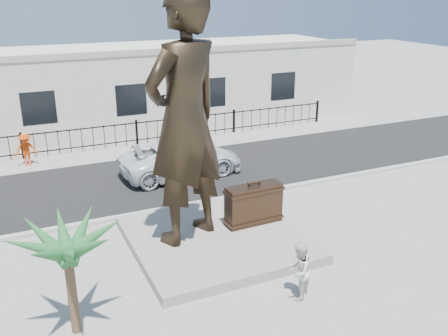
# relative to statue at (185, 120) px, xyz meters

# --- Properties ---
(ground) EXTENTS (100.00, 100.00, 0.00)m
(ground) POSITION_rel_statue_xyz_m (1.34, -1.80, -4.04)
(ground) COLOR #9E9991
(ground) RESTS_ON ground
(street) EXTENTS (40.00, 7.00, 0.01)m
(street) POSITION_rel_statue_xyz_m (1.34, 6.20, -4.04)
(street) COLOR black
(street) RESTS_ON ground
(curb) EXTENTS (40.00, 0.25, 0.12)m
(curb) POSITION_rel_statue_xyz_m (1.34, 2.70, -3.98)
(curb) COLOR #A5A399
(curb) RESTS_ON ground
(far_sidewalk) EXTENTS (40.00, 2.50, 0.02)m
(far_sidewalk) POSITION_rel_statue_xyz_m (1.34, 10.20, -4.03)
(far_sidewalk) COLOR #9E9991
(far_sidewalk) RESTS_ON ground
(plinth) EXTENTS (5.20, 5.20, 0.30)m
(plinth) POSITION_rel_statue_xyz_m (0.84, -0.30, -3.89)
(plinth) COLOR gray
(plinth) RESTS_ON ground
(fence) EXTENTS (22.00, 0.10, 1.20)m
(fence) POSITION_rel_statue_xyz_m (1.34, 11.00, -3.44)
(fence) COLOR black
(fence) RESTS_ON ground
(building) EXTENTS (28.00, 7.00, 4.40)m
(building) POSITION_rel_statue_xyz_m (1.34, 15.20, -1.84)
(building) COLOR silver
(building) RESTS_ON ground
(statue) EXTENTS (3.22, 2.75, 7.49)m
(statue) POSITION_rel_statue_xyz_m (0.00, 0.00, 0.00)
(statue) COLOR black
(statue) RESTS_ON plinth
(suitcase) EXTENTS (1.89, 0.66, 1.32)m
(suitcase) POSITION_rel_statue_xyz_m (2.31, -0.02, -3.08)
(suitcase) COLOR #352216
(suitcase) RESTS_ON plinth
(tourist) EXTENTS (0.96, 0.95, 1.56)m
(tourist) POSITION_rel_statue_xyz_m (1.61, -3.86, -3.26)
(tourist) COLOR silver
(tourist) RESTS_ON ground
(car_white) EXTENTS (5.27, 2.67, 1.43)m
(car_white) POSITION_rel_statue_xyz_m (1.89, 5.93, -3.32)
(car_white) COLOR white
(car_white) RESTS_ON street
(car_silver) EXTENTS (4.76, 2.26, 1.34)m
(car_silver) POSITION_rel_statue_xyz_m (2.30, 6.00, -3.36)
(car_silver) COLOR #A9ACAE
(car_silver) RESTS_ON street
(worker) EXTENTS (1.00, 0.60, 1.51)m
(worker) POSITION_rel_statue_xyz_m (-4.04, 9.86, -3.27)
(worker) COLOR #DD450B
(worker) RESTS_ON far_sidewalk
(palm_tree) EXTENTS (1.80, 1.80, 3.20)m
(palm_tree) POSITION_rel_statue_xyz_m (-3.88, -2.88, -4.04)
(palm_tree) COLOR #205A28
(palm_tree) RESTS_ON ground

